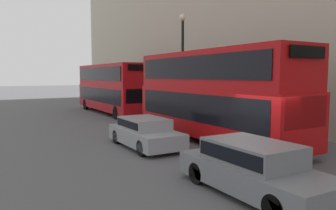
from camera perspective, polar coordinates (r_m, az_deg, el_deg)
ground_plane at (r=12.00m, az=14.29°, el=-10.48°), size 200.00×200.00×0.00m
bus_leading at (r=15.86m, az=7.88°, el=2.23°), size 2.59×10.42×4.35m
bus_second_in_queue at (r=28.16m, az=-9.72°, el=3.21°), size 2.59×11.26×4.11m
car_dark_sedan at (r=9.27m, az=14.63°, el=-10.33°), size 1.87×4.61×1.43m
car_hatchback at (r=14.70m, az=-4.03°, el=-4.64°), size 1.86×4.29×1.32m
street_lamp at (r=21.95m, az=2.56°, el=8.29°), size 0.44×0.44×7.22m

